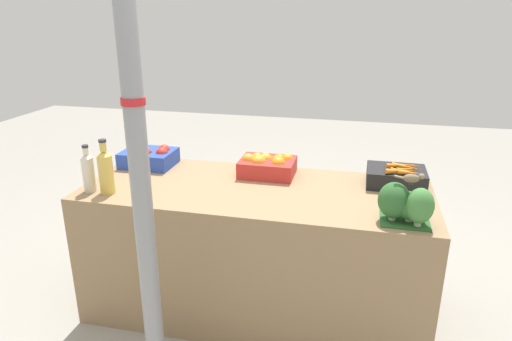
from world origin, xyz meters
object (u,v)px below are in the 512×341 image
(support_pole, at_px, (135,126))
(orange_crate, at_px, (268,165))
(carrot_crate, at_px, (397,176))
(juice_bottle_golden, at_px, (106,171))
(juice_bottle_cloudy, at_px, (88,172))
(sparrow_bird, at_px, (413,178))
(apple_crate, at_px, (149,157))
(broccoli_pile, at_px, (406,204))

(support_pole, distance_m, orange_crate, 1.03)
(carrot_crate, distance_m, juice_bottle_golden, 1.57)
(juice_bottle_cloudy, bearing_deg, sparrow_bird, -0.24)
(support_pole, height_order, juice_bottle_golden, support_pole)
(sparrow_bird, bearing_deg, support_pole, -164.35)
(carrot_crate, xyz_separation_m, juice_bottle_cloudy, (-1.60, -0.46, 0.06))
(juice_bottle_cloudy, height_order, juice_bottle_golden, juice_bottle_golden)
(support_pole, bearing_deg, orange_crate, 67.88)
(apple_crate, height_order, juice_bottle_golden, juice_bottle_golden)
(broccoli_pile, bearing_deg, support_pole, -160.40)
(support_pole, bearing_deg, broccoli_pile, 19.60)
(support_pole, relative_size, carrot_crate, 7.95)
(apple_crate, relative_size, carrot_crate, 1.00)
(broccoli_pile, xyz_separation_m, juice_bottle_golden, (-1.51, 0.02, 0.03))
(juice_bottle_cloudy, xyz_separation_m, juice_bottle_golden, (0.10, 0.00, 0.01))
(juice_bottle_cloudy, bearing_deg, carrot_crate, 16.11)
(orange_crate, height_order, sparrow_bird, sparrow_bird)
(apple_crate, height_order, carrot_crate, apple_crate)
(support_pole, height_order, broccoli_pile, support_pole)
(support_pole, xyz_separation_m, orange_crate, (0.35, 0.87, -0.43))
(juice_bottle_golden, relative_size, sparrow_bird, 2.16)
(carrot_crate, bearing_deg, orange_crate, 179.94)
(apple_crate, bearing_deg, juice_bottle_golden, -91.88)
(support_pole, bearing_deg, carrot_crate, 38.86)
(sparrow_bird, bearing_deg, juice_bottle_golden, 175.45)
(apple_crate, relative_size, orange_crate, 1.00)
(support_pole, height_order, apple_crate, support_pole)
(juice_bottle_golden, bearing_deg, sparrow_bird, -0.26)
(apple_crate, relative_size, juice_bottle_cloudy, 1.22)
(orange_crate, bearing_deg, sparrow_bird, -31.95)
(support_pole, distance_m, broccoli_pile, 1.22)
(orange_crate, height_order, juice_bottle_cloudy, juice_bottle_cloudy)
(support_pole, relative_size, apple_crate, 7.95)
(carrot_crate, distance_m, juice_bottle_cloudy, 1.66)
(support_pole, distance_m, juice_bottle_golden, 0.69)
(orange_crate, bearing_deg, apple_crate, -179.92)
(apple_crate, distance_m, carrot_crate, 1.48)
(orange_crate, bearing_deg, carrot_crate, -0.06)
(juice_bottle_cloudy, distance_m, juice_bottle_golden, 0.11)
(orange_crate, xyz_separation_m, sparrow_bird, (0.75, -0.47, 0.15))
(orange_crate, bearing_deg, juice_bottle_cloudy, -152.08)
(juice_bottle_cloudy, bearing_deg, juice_bottle_golden, 0.00)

